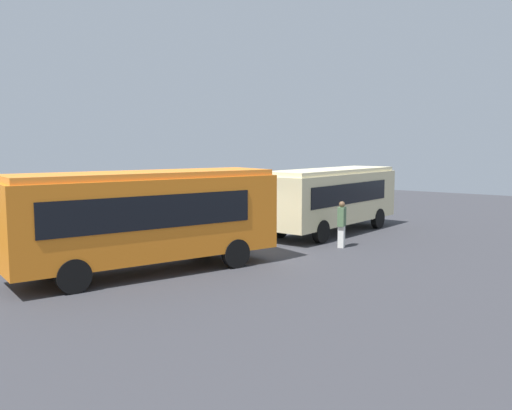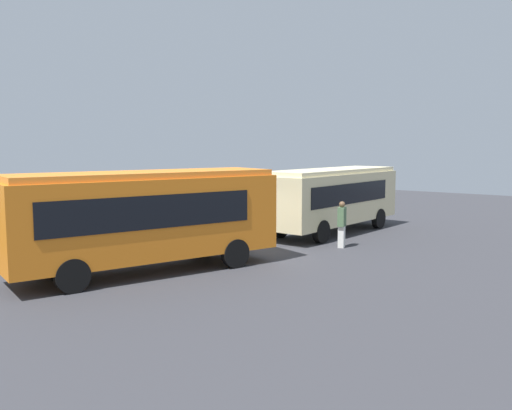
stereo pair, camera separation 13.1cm
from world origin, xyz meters
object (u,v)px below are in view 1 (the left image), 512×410
(person_center, at_px, (155,226))
(person_right, at_px, (342,223))
(bus_cream, at_px, (332,196))
(person_left, at_px, (62,234))
(person_far, at_px, (307,206))
(bus_orange, at_px, (146,215))

(person_center, xyz_separation_m, person_right, (4.70, -5.93, 0.08))
(bus_cream, distance_m, person_left, 12.44)
(person_right, distance_m, person_far, 6.61)
(person_left, relative_size, person_far, 1.04)
(person_left, bearing_deg, bus_cream, 109.41)
(bus_cream, xyz_separation_m, person_right, (-3.07, -2.14, -0.76))
(person_left, height_order, person_far, person_left)
(person_left, relative_size, person_center, 1.09)
(bus_orange, bearing_deg, person_far, 24.30)
(bus_orange, distance_m, person_far, 12.67)
(bus_cream, bearing_deg, person_center, 156.24)
(bus_cream, distance_m, person_center, 8.69)
(person_far, bearing_deg, bus_orange, 1.26)
(person_center, distance_m, person_right, 7.57)
(bus_cream, height_order, person_center, bus_cream)
(person_far, bearing_deg, person_left, -14.62)
(person_right, bearing_deg, person_far, -61.42)
(person_right, relative_size, person_far, 1.03)
(bus_cream, xyz_separation_m, person_left, (-11.54, 4.58, -0.75))
(bus_orange, xyz_separation_m, person_right, (7.75, -3.09, -0.90))
(bus_cream, relative_size, person_far, 4.76)
(person_center, bearing_deg, bus_orange, -119.39)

